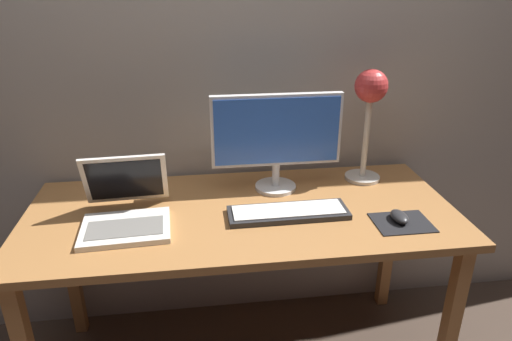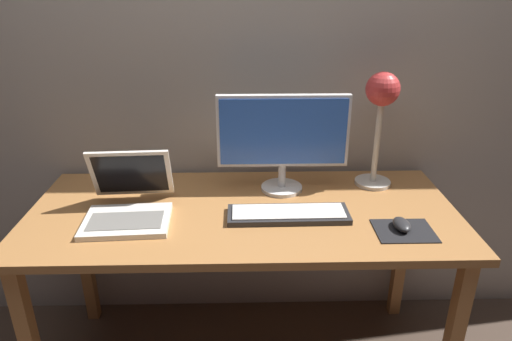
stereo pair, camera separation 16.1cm
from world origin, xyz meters
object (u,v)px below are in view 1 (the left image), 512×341
monitor (277,135)px  desk_lamp (370,101)px  laptop (126,204)px  keyboard_main (288,212)px  mouse (399,217)px

monitor → desk_lamp: bearing=6.8°
monitor → laptop: (-0.57, -0.19, -0.17)m
monitor → keyboard_main: size_ratio=1.17×
desk_lamp → mouse: size_ratio=4.90×
monitor → mouse: (0.39, -0.33, -0.21)m
keyboard_main → mouse: 0.40m
monitor → keyboard_main: bearing=-88.3°
monitor → mouse: 0.55m
mouse → laptop: bearing=171.8°
mouse → keyboard_main: bearing=165.6°
keyboard_main → laptop: 0.58m
laptop → mouse: size_ratio=3.55×
monitor → desk_lamp: (0.39, 0.05, 0.11)m
keyboard_main → laptop: laptop is taller
monitor → desk_lamp: desk_lamp is taller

